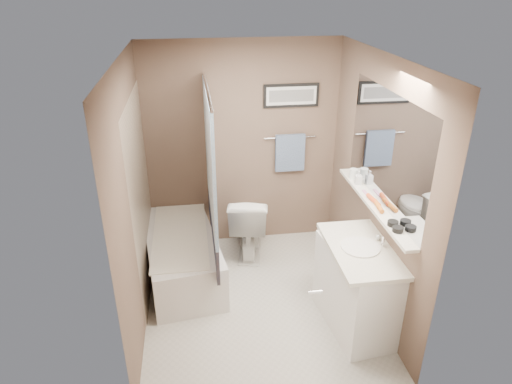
{
  "coord_description": "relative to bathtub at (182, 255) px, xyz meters",
  "views": [
    {
      "loc": [
        -0.55,
        -3.65,
        2.99
      ],
      "look_at": [
        0.0,
        0.15,
        1.15
      ],
      "focal_mm": 32.0,
      "sensor_mm": 36.0,
      "label": 1
    }
  ],
  "objects": [
    {
      "name": "wall_right",
      "position": [
        1.83,
        -0.56,
        0.95
      ],
      "size": [
        0.04,
        2.5,
        2.4
      ],
      "primitive_type": "cube",
      "color": "brown",
      "rests_on": "ground"
    },
    {
      "name": "towel",
      "position": [
        1.3,
        0.63,
        0.87
      ],
      "size": [
        0.34,
        0.05,
        0.44
      ],
      "primitive_type": "cube",
      "color": "#829CBE",
      "rests_on": "towel_bar"
    },
    {
      "name": "art_frame",
      "position": [
        1.3,
        0.67,
        1.53
      ],
      "size": [
        0.62,
        0.02,
        0.26
      ],
      "primitive_type": "cube",
      "color": "black",
      "rests_on": "wall_back"
    },
    {
      "name": "ground",
      "position": [
        0.75,
        -0.56,
        -0.25
      ],
      "size": [
        2.5,
        2.5,
        0.0
      ],
      "primitive_type": "plane",
      "color": "beige",
      "rests_on": "ground"
    },
    {
      "name": "hair_brush_back",
      "position": [
        1.79,
        -0.7,
        0.89
      ],
      "size": [
        0.06,
        0.22,
        0.04
      ],
      "primitive_type": "cylinder",
      "rotation": [
        1.57,
        0.0,
        0.09
      ],
      "color": "#DB4B1E",
      "rests_on": "shelf"
    },
    {
      "name": "tub_rim",
      "position": [
        -0.0,
        0.0,
        0.25
      ],
      "size": [
        0.56,
        1.36,
        0.02
      ],
      "primitive_type": "cube",
      "color": "white",
      "rests_on": "bathtub"
    },
    {
      "name": "faucet_knob",
      "position": [
        1.78,
        -0.91,
        0.62
      ],
      "size": [
        0.05,
        0.05,
        0.05
      ],
      "primitive_type": "sphere",
      "color": "silver",
      "rests_on": "countertop"
    },
    {
      "name": "tile_surround",
      "position": [
        -0.34,
        -0.06,
        0.75
      ],
      "size": [
        0.02,
        1.55,
        2.0
      ],
      "primitive_type": "cube",
      "color": "tan",
      "rests_on": "wall_left"
    },
    {
      "name": "faucet_spout",
      "position": [
        1.78,
        -1.01,
        0.64
      ],
      "size": [
        0.02,
        0.02,
        0.1
      ],
      "primitive_type": "cylinder",
      "color": "white",
      "rests_on": "countertop"
    },
    {
      "name": "shelf",
      "position": [
        1.79,
        -0.71,
        0.85
      ],
      "size": [
        0.12,
        1.6,
        0.03
      ],
      "primitive_type": "cube",
      "color": "silver",
      "rests_on": "wall_right"
    },
    {
      "name": "mirror",
      "position": [
        1.84,
        -0.71,
        1.37
      ],
      "size": [
        0.02,
        1.6,
        1.0
      ],
      "primitive_type": "cube",
      "color": "silver",
      "rests_on": "wall_right"
    },
    {
      "name": "wall_left",
      "position": [
        -0.33,
        -0.56,
        0.95
      ],
      "size": [
        0.04,
        2.5,
        2.4
      ],
      "primitive_type": "cube",
      "color": "brown",
      "rests_on": "ground"
    },
    {
      "name": "toilet",
      "position": [
        0.78,
        0.35,
        0.13
      ],
      "size": [
        0.56,
        0.82,
        0.77
      ],
      "primitive_type": "imported",
      "rotation": [
        0.0,
        0.0,
        2.96
      ],
      "color": "white",
      "rests_on": "ground"
    },
    {
      "name": "wall_back",
      "position": [
        0.75,
        0.67,
        0.95
      ],
      "size": [
        2.2,
        0.04,
        2.4
      ],
      "primitive_type": "cube",
      "color": "brown",
      "rests_on": "ground"
    },
    {
      "name": "sink_basin",
      "position": [
        1.58,
        -1.01,
        0.6
      ],
      "size": [
        0.34,
        0.34,
        0.01
      ],
      "primitive_type": "cylinder",
      "color": "white",
      "rests_on": "countertop"
    },
    {
      "name": "vanity",
      "position": [
        1.6,
        -1.01,
        0.15
      ],
      "size": [
        0.6,
        0.95,
        0.8
      ],
      "primitive_type": "cube",
      "rotation": [
        0.0,
        0.0,
        0.12
      ],
      "color": "white",
      "rests_on": "ground"
    },
    {
      "name": "pink_comb",
      "position": [
        1.79,
        -0.53,
        0.87
      ],
      "size": [
        0.03,
        0.16,
        0.01
      ],
      "primitive_type": "cube",
      "rotation": [
        0.0,
        0.0,
        -0.01
      ],
      "color": "pink",
      "rests_on": "shelf"
    },
    {
      "name": "curtain_upper",
      "position": [
        0.35,
        -0.06,
        1.15
      ],
      "size": [
        0.03,
        1.45,
        1.28
      ],
      "primitive_type": "cube",
      "color": "white",
      "rests_on": "curtain_rod"
    },
    {
      "name": "soap_bottle",
      "position": [
        1.79,
        -0.3,
        0.93
      ],
      "size": [
        0.07,
        0.07,
        0.14
      ],
      "primitive_type": "imported",
      "rotation": [
        0.0,
        0.0,
        -0.07
      ],
      "color": "#999999",
      "rests_on": "shelf"
    },
    {
      "name": "wall_front",
      "position": [
        0.75,
        -1.79,
        0.95
      ],
      "size": [
        2.2,
        0.04,
        2.4
      ],
      "primitive_type": "cube",
      "color": "brown",
      "rests_on": "ground"
    },
    {
      "name": "art_mat",
      "position": [
        1.3,
        0.66,
        1.53
      ],
      "size": [
        0.56,
        0.0,
        0.2
      ],
      "primitive_type": "cube",
      "color": "white",
      "rests_on": "art_frame"
    },
    {
      "name": "ceiling",
      "position": [
        0.75,
        -0.56,
        2.13
      ],
      "size": [
        2.2,
        2.5,
        0.04
      ],
      "primitive_type": "cube",
      "color": "white",
      "rests_on": "wall_back"
    },
    {
      "name": "glass_jar",
      "position": [
        1.79,
        -0.16,
        0.92
      ],
      "size": [
        0.08,
        0.08,
        0.1
      ],
      "primitive_type": "cylinder",
      "color": "white",
      "rests_on": "shelf"
    },
    {
      "name": "curtain_rod",
      "position": [
        0.35,
        -0.06,
        1.8
      ],
      "size": [
        0.02,
        1.55,
        0.02
      ],
      "primitive_type": "cylinder",
      "rotation": [
        1.57,
        0.0,
        0.0
      ],
      "color": "silver",
      "rests_on": "wall_left"
    },
    {
      "name": "door_handle",
      "position": [
        0.97,
        -1.75,
        0.75
      ],
      "size": [
        0.1,
        0.02,
        0.02
      ],
      "primitive_type": "cylinder",
      "rotation": [
        0.0,
        1.57,
        0.0
      ],
      "color": "silver",
      "rests_on": "door"
    },
    {
      "name": "hair_brush_front",
      "position": [
        1.79,
        -0.82,
        0.89
      ],
      "size": [
        0.06,
        0.22,
        0.04
      ],
      "primitive_type": "cylinder",
      "rotation": [
        1.57,
        0.0,
        -0.09
      ],
      "color": "orange",
      "rests_on": "shelf"
    },
    {
      "name": "art_image",
      "position": [
        1.3,
        0.65,
        1.53
      ],
      "size": [
        0.5,
        0.0,
        0.13
      ],
      "primitive_type": "cube",
      "color": "#595959",
      "rests_on": "art_mat"
    },
    {
      "name": "candle_bowl_near",
      "position": [
        1.79,
        -1.23,
        0.89
      ],
      "size": [
        0.09,
        0.09,
        0.04
      ],
      "primitive_type": "cylinder",
      "color": "black",
      "rests_on": "shelf"
    },
    {
      "name": "door",
      "position": [
        1.3,
        -1.8,
        0.75
      ],
      "size": [
        0.8,
        0.02,
        2.0
      ],
      "primitive_type": "cube",
      "color": "silver",
      "rests_on": "wall_front"
    },
    {
      "name": "curtain_lower",
      "position": [
        0.35,
        -0.06,
        0.33
      ],
      "size": [
        0.03,
        1.45,
        0.36
      ],
      "primitive_type": "cube",
      "color": "#272E49",
      "rests_on": "curtain_rod"
    },
    {
      "name": "towel_bar",
      "position": [
        1.3,
        0.65,
        1.05
      ],
      "size": [
        0.6,
        0.02,
        0.02
      ],
      "primitive_type": "cylinder",
      "rotation": [
        0.0,
        1.57,
        0.0
      ],
      "color": "silver",
      "rests_on": "wall_back"
    },
    {
      "name": "candle_bowl_far",
      "position": [
        1.79,
        -1.13,
        0.89
      ],
      "size": [
        0.09,
        0.09,
        0.04
      ],
      "primitive_type": "cylinder",
      "color": "black",
      "rests_on": "shelf"
    },
    {
      "name": "countertop",
      "position": [
        1.59,
        -1.01,
        0.57
      ],
      "size": [
        0.54,
        0.96,
        0.04
      ],
      "primitive_type": "cube",
      "color": "silver",
      "rests_on": "vanity"
    },
    {
      "name": "bathtub",
      "position": [
        0.0,
        0.0,
        0.0
      ],
      "size": [
        0.9,
        1.58,
        0.5
      ],
      "primitive_type": "cube",
      "rotation": [
        0.0,
        0.0,
        0.14
      ],
      "color": "silver",
      "rests_on": "ground"
    }
  ]
}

